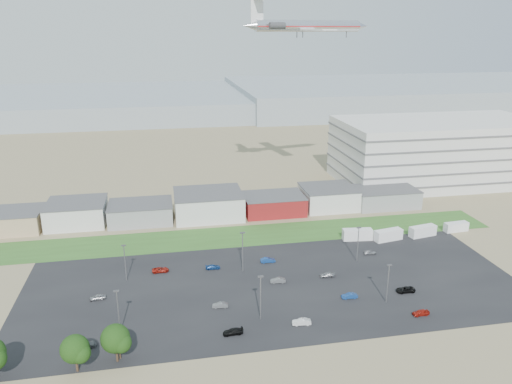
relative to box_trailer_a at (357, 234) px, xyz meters
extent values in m
plane|color=#807351|center=(-35.32, -42.89, -1.63)|extent=(700.00, 700.00, 0.00)
cube|color=black|center=(-30.32, -22.89, -1.62)|extent=(120.00, 50.00, 0.01)
cube|color=#335A21|center=(-35.32, 9.11, -1.62)|extent=(160.00, 16.00, 0.02)
cube|color=silver|center=(54.68, 52.11, 10.87)|extent=(80.00, 40.00, 25.00)
imported|color=black|center=(-0.48, -31.63, -1.01)|extent=(4.49, 2.11, 1.24)
imported|color=navy|center=(-14.55, -31.85, -1.02)|extent=(3.77, 1.47, 1.22)
imported|color=maroon|center=(-1.89, -41.63, -0.99)|extent=(3.79, 1.64, 1.27)
imported|color=black|center=(-43.13, -41.08, -1.02)|extent=(4.24, 1.84, 1.21)
imported|color=#595B5E|center=(-44.47, -30.27, -1.05)|extent=(3.63, 1.58, 1.16)
imported|color=#A5A5AA|center=(-71.79, -21.71, -1.02)|extent=(3.70, 1.83, 1.21)
imported|color=navy|center=(-44.05, -11.09, -1.08)|extent=(3.80, 1.59, 1.10)
imported|color=#595B5E|center=(-29.15, -21.46, -1.02)|extent=(3.82, 1.60, 1.23)
imported|color=#A5A5AA|center=(-0.39, -10.35, -1.05)|extent=(3.49, 1.60, 1.16)
imported|color=maroon|center=(-57.48, -10.33, -1.03)|extent=(4.34, 2.10, 1.19)
imported|color=#595B5E|center=(-72.23, -40.10, -0.99)|extent=(4.59, 2.35, 1.28)
imported|color=navy|center=(-29.19, -9.99, -0.97)|extent=(4.01, 1.49, 1.31)
imported|color=#A5A5AA|center=(-16.25, -20.90, -1.08)|extent=(3.96, 1.96, 1.11)
imported|color=silver|center=(-28.41, -40.31, -0.98)|extent=(4.08, 1.82, 1.30)
camera|label=1|loc=(-54.90, -128.26, 57.55)|focal=35.00mm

